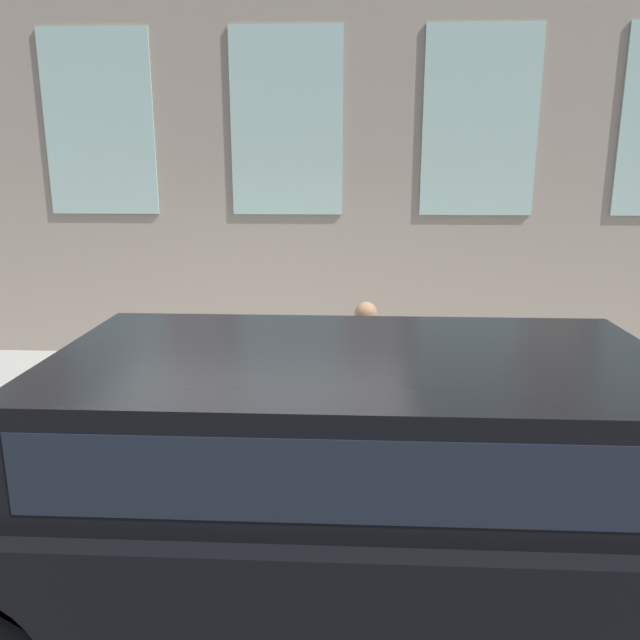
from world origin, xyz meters
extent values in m
plane|color=#2D2D30|center=(0.00, 0.00, 0.00)|extent=(80.00, 80.00, 0.00)
cube|color=#9E9B93|center=(1.57, 0.00, 0.09)|extent=(3.15, 60.00, 0.17)
cube|color=gray|center=(3.30, 0.00, 3.98)|extent=(0.30, 40.00, 7.96)
cube|color=#9EBCB2|center=(3.13, -2.21, 2.98)|extent=(0.03, 1.30, 2.10)
cube|color=#9EBCB2|center=(3.13, 0.00, 2.98)|extent=(0.03, 1.30, 2.10)
cube|color=#9EBCB2|center=(3.13, 2.21, 2.98)|extent=(0.03, 1.30, 2.10)
cylinder|color=#2D7260|center=(0.39, -0.14, 0.19)|extent=(0.31, 0.31, 0.04)
cylinder|color=#2D7260|center=(0.39, -0.14, 0.46)|extent=(0.23, 0.23, 0.58)
sphere|color=#2C5D50|center=(0.39, -0.14, 0.76)|extent=(0.24, 0.24, 0.24)
cylinder|color=black|center=(0.39, -0.14, 0.83)|extent=(0.08, 0.08, 0.10)
cylinder|color=#2D7260|center=(0.39, -0.30, 0.53)|extent=(0.09, 0.10, 0.09)
cylinder|color=#2D7260|center=(0.39, 0.03, 0.53)|extent=(0.09, 0.10, 0.09)
cylinder|color=#232328|center=(0.70, -0.89, 0.46)|extent=(0.08, 0.08, 0.58)
cylinder|color=#232328|center=(0.82, -0.89, 0.46)|extent=(0.08, 0.08, 0.58)
cube|color=white|center=(0.76, -0.89, 0.97)|extent=(0.16, 0.11, 0.44)
cylinder|color=white|center=(0.65, -0.89, 0.98)|extent=(0.07, 0.07, 0.41)
cylinder|color=white|center=(0.88, -0.89, 0.98)|extent=(0.07, 0.07, 0.41)
sphere|color=#8C6647|center=(0.76, -0.89, 1.28)|extent=(0.19, 0.19, 0.19)
cylinder|color=black|center=(-0.43, 0.90, 0.38)|extent=(0.24, 0.76, 0.76)
cylinder|color=black|center=(-0.43, -2.26, 0.38)|extent=(0.24, 0.76, 0.76)
cube|color=black|center=(-1.26, -0.68, 0.67)|extent=(1.89, 5.10, 0.59)
cube|color=black|center=(-1.26, -0.81, 1.26)|extent=(1.66, 3.16, 0.58)
cube|color=#1E232D|center=(-1.26, -0.81, 1.26)|extent=(1.67, 2.91, 0.37)
camera|label=1|loc=(-4.37, -0.76, 2.50)|focal=35.00mm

